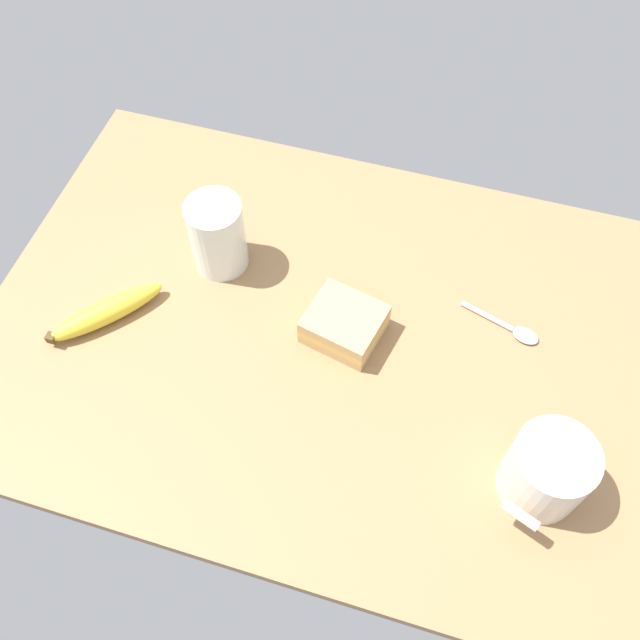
% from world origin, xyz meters
% --- Properties ---
extents(tabletop, '(0.90, 0.64, 0.02)m').
position_xyz_m(tabletop, '(0.00, 0.00, 0.01)').
color(tabletop, '#936D47').
rests_on(tabletop, ground).
extents(coffee_mug_black, '(0.09, 0.12, 0.10)m').
position_xyz_m(coffee_mug_black, '(0.30, -0.13, 0.07)').
color(coffee_mug_black, silver).
rests_on(coffee_mug_black, tabletop).
extents(sandwich_main, '(0.11, 0.10, 0.04)m').
position_xyz_m(sandwich_main, '(0.03, 0.01, 0.04)').
color(sandwich_main, tan).
rests_on(sandwich_main, tabletop).
extents(glass_of_milk, '(0.08, 0.08, 0.11)m').
position_xyz_m(glass_of_milk, '(-0.17, 0.07, 0.07)').
color(glass_of_milk, silver).
rests_on(glass_of_milk, tabletop).
extents(banana, '(0.13, 0.14, 0.03)m').
position_xyz_m(banana, '(-0.28, -0.06, 0.04)').
color(banana, yellow).
rests_on(banana, tabletop).
extents(spoon, '(0.11, 0.05, 0.01)m').
position_xyz_m(spoon, '(0.25, 0.08, 0.02)').
color(spoon, silver).
rests_on(spoon, tabletop).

